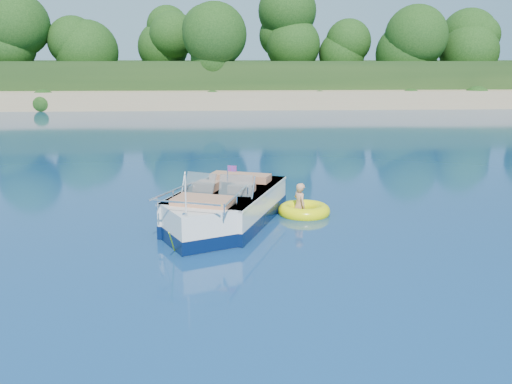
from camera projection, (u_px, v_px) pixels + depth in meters
ground at (214, 232)px, 14.16m from camera, size 160.00×160.00×0.00m
shoreline at (219, 84)px, 75.92m from camera, size 170.00×59.00×6.00m
treeline at (218, 44)px, 52.76m from camera, size 150.00×7.12×8.19m
motorboat at (223, 211)px, 14.61m from camera, size 3.43×5.74×2.00m
tow_tube at (304, 211)px, 15.72m from camera, size 1.54×1.54×0.38m
boy at (299, 214)px, 15.76m from camera, size 0.58×0.78×1.40m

